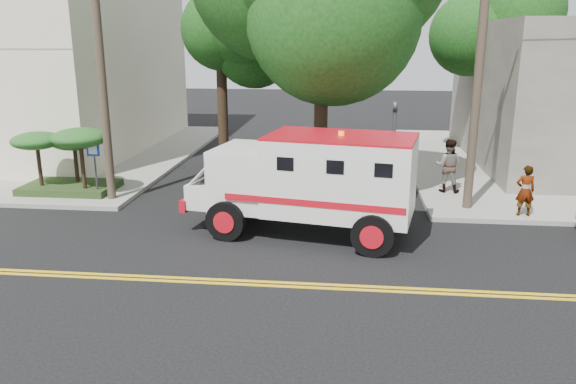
# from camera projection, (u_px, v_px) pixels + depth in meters

# --- Properties ---
(ground) EXTENTS (100.00, 100.00, 0.00)m
(ground) POSITION_uv_depth(u_px,v_px,m) (240.00, 283.00, 12.97)
(ground) COLOR black
(ground) RESTS_ON ground
(sidewalk_nw) EXTENTS (17.00, 17.00, 0.15)m
(sidewalk_nw) POSITION_uv_depth(u_px,v_px,m) (19.00, 152.00, 27.28)
(sidewalk_nw) COLOR gray
(sidewalk_nw) RESTS_ON ground
(utility_pole_left) EXTENTS (0.28, 0.28, 9.00)m
(utility_pole_left) POSITION_uv_depth(u_px,v_px,m) (101.00, 69.00, 18.10)
(utility_pole_left) COLOR #382D23
(utility_pole_left) RESTS_ON ground
(utility_pole_right) EXTENTS (0.28, 0.28, 9.00)m
(utility_pole_right) POSITION_uv_depth(u_px,v_px,m) (479.00, 71.00, 17.06)
(utility_pole_right) COLOR #382D23
(utility_pole_right) RESTS_ON ground
(tree_left) EXTENTS (4.48, 4.20, 7.70)m
(tree_left) POSITION_uv_depth(u_px,v_px,m) (227.00, 31.00, 23.01)
(tree_left) COLOR black
(tree_left) RESTS_ON ground
(tree_right) EXTENTS (4.80, 4.50, 8.20)m
(tree_right) POSITION_uv_depth(u_px,v_px,m) (493.00, 23.00, 25.54)
(tree_right) COLOR black
(tree_right) RESTS_ON ground
(traffic_signal) EXTENTS (0.15, 0.18, 3.60)m
(traffic_signal) POSITION_uv_depth(u_px,v_px,m) (393.00, 146.00, 17.35)
(traffic_signal) COLOR #3F3F42
(traffic_signal) RESTS_ON ground
(accessibility_sign) EXTENTS (0.45, 0.10, 2.02)m
(accessibility_sign) POSITION_uv_depth(u_px,v_px,m) (95.00, 162.00, 19.16)
(accessibility_sign) COLOR #3F3F42
(accessibility_sign) RESTS_ON ground
(palm_planter) EXTENTS (3.52, 2.63, 2.36)m
(palm_planter) POSITION_uv_depth(u_px,v_px,m) (66.00, 151.00, 19.65)
(palm_planter) COLOR #1E3314
(palm_planter) RESTS_ON sidewalk_nw
(armored_truck) EXTENTS (6.73, 3.54, 2.92)m
(armored_truck) POSITION_uv_depth(u_px,v_px,m) (311.00, 178.00, 15.74)
(armored_truck) COLOR silver
(armored_truck) RESTS_ON ground
(pedestrian_a) EXTENTS (0.59, 0.40, 1.59)m
(pedestrian_a) POSITION_uv_depth(u_px,v_px,m) (525.00, 191.00, 17.17)
(pedestrian_a) COLOR gray
(pedestrian_a) RESTS_ON sidewalk_ne
(pedestrian_b) EXTENTS (1.05, 0.90, 1.89)m
(pedestrian_b) POSITION_uv_depth(u_px,v_px,m) (448.00, 166.00, 19.83)
(pedestrian_b) COLOR gray
(pedestrian_b) RESTS_ON sidewalk_ne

